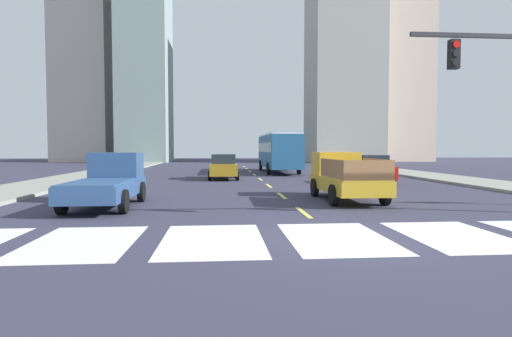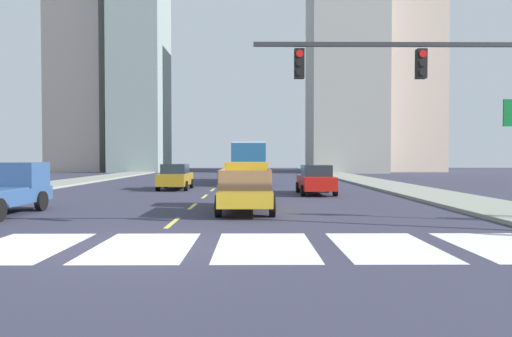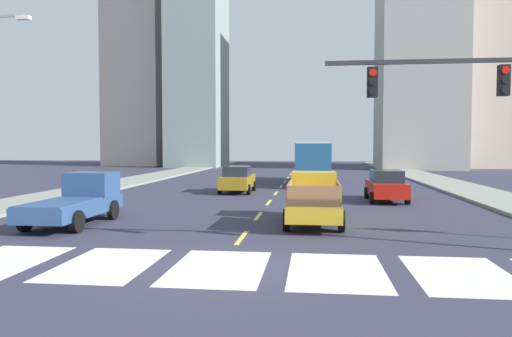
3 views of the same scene
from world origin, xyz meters
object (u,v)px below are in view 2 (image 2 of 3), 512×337
object	(u,v)px
pickup_dark	(2,190)
traffic_signal_gantry	(460,87)
pickup_stakebed	(246,188)
sedan_near_left	(175,177)
sedan_near_right	(316,180)
city_bus	(249,160)

from	to	relation	value
pickup_dark	traffic_signal_gantry	bearing A→B (deg)	-13.60
pickup_stakebed	sedan_near_left	distance (m)	12.86
sedan_near_left	sedan_near_right	bearing A→B (deg)	-25.01
city_bus	pickup_dark	bearing A→B (deg)	-112.89
pickup_stakebed	sedan_near_right	size ratio (longest dim) A/B	1.18
sedan_near_right	sedan_near_left	xyz separation A→B (m)	(-8.87, 3.99, 0.00)
sedan_near_right	sedan_near_left	world-z (taller)	same
pickup_stakebed	traffic_signal_gantry	distance (m)	8.87
pickup_dark	city_bus	world-z (taller)	city_bus
pickup_dark	traffic_signal_gantry	xyz separation A→B (m)	(15.48, -4.25, 3.27)
pickup_stakebed	traffic_signal_gantry	size ratio (longest dim) A/B	0.59
pickup_stakebed	sedan_near_right	bearing A→B (deg)	65.45
sedan_near_left	traffic_signal_gantry	bearing A→B (deg)	-58.02
pickup_dark	sedan_near_left	bearing A→B (deg)	73.32
pickup_dark	sedan_near_left	world-z (taller)	pickup_dark
pickup_dark	sedan_near_left	size ratio (longest dim) A/B	1.18
city_bus	traffic_signal_gantry	distance (m)	25.77
city_bus	sedan_near_left	distance (m)	9.09
pickup_dark	sedan_near_right	distance (m)	16.03
pickup_stakebed	traffic_signal_gantry	bearing A→B (deg)	-39.03
pickup_dark	traffic_signal_gantry	size ratio (longest dim) A/B	0.59
pickup_stakebed	sedan_near_right	xyz separation A→B (m)	(3.95, 7.89, -0.08)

